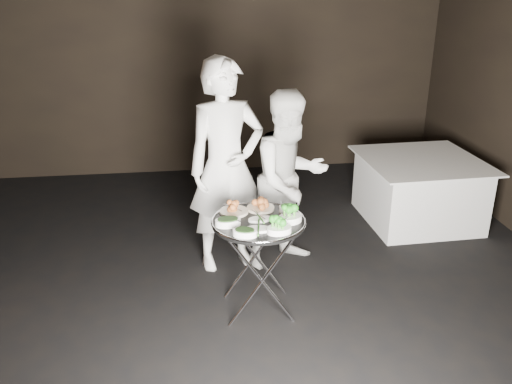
{
  "coord_description": "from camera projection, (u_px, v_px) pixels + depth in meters",
  "views": [
    {
      "loc": [
        -0.31,
        -3.52,
        2.5
      ],
      "look_at": [
        0.19,
        0.27,
        0.95
      ],
      "focal_mm": 38.0,
      "sensor_mm": 36.0,
      "label": 1
    }
  ],
  "objects": [
    {
      "name": "waiter_right",
      "position": [
        290.0,
        180.0,
        4.78
      ],
      "size": [
        0.96,
        0.87,
        1.6
      ],
      "primitive_type": "imported",
      "rotation": [
        0.0,
        0.0,
        0.41
      ],
      "color": "white",
      "rests_on": "floor"
    },
    {
      "name": "potato_plate_b",
      "position": [
        261.0,
        205.0,
        4.23
      ],
      "size": [
        0.22,
        0.22,
        0.08
      ],
      "rotation": [
        0.0,
        0.0,
        0.27
      ],
      "color": "beige",
      "rests_on": "serving_tray"
    },
    {
      "name": "serving_tray",
      "position": [
        259.0,
        222.0,
        4.05
      ],
      "size": [
        0.72,
        0.72,
        0.04
      ],
      "color": "black",
      "rests_on": "tray_stand"
    },
    {
      "name": "broccoli_bowl_a",
      "position": [
        290.0,
        217.0,
        4.02
      ],
      "size": [
        0.23,
        0.2,
        0.08
      ],
      "rotation": [
        0.0,
        0.0,
        0.42
      ],
      "color": "white",
      "rests_on": "serving_tray"
    },
    {
      "name": "serving_utensils",
      "position": [
        260.0,
        211.0,
        4.1
      ],
      "size": [
        0.58,
        0.43,
        0.01
      ],
      "color": "silver",
      "rests_on": "serving_tray"
    },
    {
      "name": "wall_back",
      "position": [
        208.0,
        57.0,
        6.89
      ],
      "size": [
        6.0,
        0.05,
        3.0
      ],
      "primitive_type": "cube",
      "color": "black",
      "rests_on": "floor"
    },
    {
      "name": "broccoli_bowl_b",
      "position": [
        279.0,
        229.0,
        3.85
      ],
      "size": [
        0.19,
        0.15,
        0.07
      ],
      "rotation": [
        0.0,
        0.0,
        0.12
      ],
      "color": "white",
      "rests_on": "serving_tray"
    },
    {
      "name": "potato_plate_a",
      "position": [
        234.0,
        208.0,
        4.17
      ],
      "size": [
        0.24,
        0.24,
        0.08
      ],
      "rotation": [
        0.0,
        0.0,
        0.41
      ],
      "color": "beige",
      "rests_on": "serving_tray"
    },
    {
      "name": "dining_table",
      "position": [
        418.0,
        190.0,
        5.78
      ],
      "size": [
        1.21,
        1.21,
        0.69
      ],
      "rotation": [
        0.0,
        0.0,
        0.04
      ],
      "color": "silver",
      "rests_on": "floor"
    },
    {
      "name": "spinach_bowl_b",
      "position": [
        245.0,
        232.0,
        3.8
      ],
      "size": [
        0.2,
        0.16,
        0.07
      ],
      "rotation": [
        0.0,
        0.0,
        -0.29
      ],
      "color": "white",
      "rests_on": "serving_tray"
    },
    {
      "name": "floor",
      "position": [
        237.0,
        321.0,
        4.22
      ],
      "size": [
        6.0,
        7.0,
        0.05
      ],
      "primitive_type": "cube",
      "color": "black",
      "rests_on": "ground"
    },
    {
      "name": "asparagus_plate_b",
      "position": [
        259.0,
        228.0,
        3.89
      ],
      "size": [
        0.2,
        0.13,
        0.04
      ],
      "rotation": [
        0.0,
        0.0,
        -0.16
      ],
      "color": "white",
      "rests_on": "serving_tray"
    },
    {
      "name": "asparagus_plate_a",
      "position": [
        260.0,
        218.0,
        4.05
      ],
      "size": [
        0.19,
        0.13,
        0.04
      ],
      "rotation": [
        0.0,
        0.0,
        0.15
      ],
      "color": "white",
      "rests_on": "serving_tray"
    },
    {
      "name": "tray_stand",
      "position": [
        259.0,
        262.0,
        4.18
      ],
      "size": [
        0.52,
        0.44,
        0.76
      ],
      "rotation": [
        0.0,
        0.0,
        0.0
      ],
      "color": "silver",
      "rests_on": "floor"
    },
    {
      "name": "spinach_bowl_a",
      "position": [
        228.0,
        221.0,
        3.96
      ],
      "size": [
        0.2,
        0.14,
        0.08
      ],
      "rotation": [
        0.0,
        0.0,
        0.08
      ],
      "color": "white",
      "rests_on": "serving_tray"
    },
    {
      "name": "greens_bowl",
      "position": [
        287.0,
        208.0,
        4.19
      ],
      "size": [
        0.13,
        0.13,
        0.07
      ],
      "rotation": [
        0.0,
        0.0,
        -0.4
      ],
      "color": "white",
      "rests_on": "serving_tray"
    },
    {
      "name": "waiter_left",
      "position": [
        226.0,
        167.0,
        4.68
      ],
      "size": [
        0.78,
        0.62,
        1.88
      ],
      "primitive_type": "imported",
      "rotation": [
        0.0,
        0.0,
        0.27
      ],
      "color": "white",
      "rests_on": "floor"
    }
  ]
}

